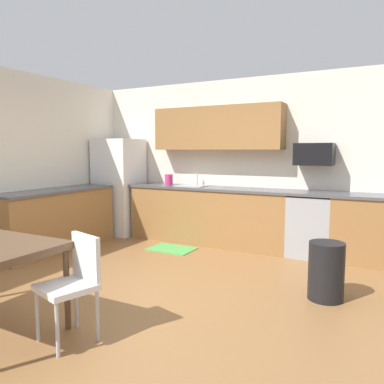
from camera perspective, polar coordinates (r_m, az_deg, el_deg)
The scene contains 17 objects.
ground_plane at distance 4.26m, azimuth -6.56°, elevation -14.83°, with size 12.00×12.00×0.00m, color olive.
wall_back at distance 6.34m, azimuth 7.06°, elevation 4.59°, with size 5.80×0.10×2.70m, color silver.
cabinet_run_back at distance 6.26m, azimuth 2.44°, elevation -3.67°, with size 2.72×0.60×0.90m, color olive.
cabinet_run_back_right at distance 5.67m, azimuth 24.70°, elevation -5.29°, with size 0.83×0.60×0.90m, color olive.
cabinet_run_left at distance 6.21m, azimuth -20.04°, elevation -4.13°, with size 0.60×2.00×0.90m, color olive.
countertop_back at distance 6.04m, azimuth 5.81°, elevation 0.43°, with size 4.80×0.64×0.04m, color #4C4C51.
countertop_left at distance 6.15m, azimuth -20.21°, elevation 0.18°, with size 0.64×2.00×0.04m, color #4C4C51.
upper_cabinets_back at distance 6.26m, azimuth 3.79°, elevation 9.64°, with size 2.20×0.34×0.70m, color olive.
refrigerator at distance 7.09m, azimuth -10.97°, elevation 0.82°, with size 0.76×0.70×1.74m, color white.
oven_range at distance 5.76m, azimuth 17.55°, elevation -4.80°, with size 0.60×0.60×0.91m.
microwave at distance 5.75m, azimuth 18.07°, elevation 5.47°, with size 0.54×0.36×0.32m, color black.
sink_basin at distance 6.34m, azimuth 0.01°, elevation 0.38°, with size 0.48×0.40×0.14m, color #A5A8AD.
sink_faucet at distance 6.48m, azimuth 0.76°, elevation 1.93°, with size 0.02×0.02×0.24m, color #B2B5BA.
chair_near_table at distance 3.26m, azimuth -17.43°, elevation -12.40°, with size 0.50×0.50×0.85m.
trash_bin at distance 4.18m, azimuth 19.69°, elevation -11.22°, with size 0.36×0.36×0.60m, color black.
floor_mat at distance 5.95m, azimuth -3.12°, elevation -8.60°, with size 0.70×0.50×0.01m, color #4CA54C.
kettle at distance 6.61m, azimuth -3.54°, elevation 1.83°, with size 0.14×0.14×0.20m, color #CC3372.
Camera 1 is at (2.27, -3.26, 1.53)m, focal length 35.15 mm.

